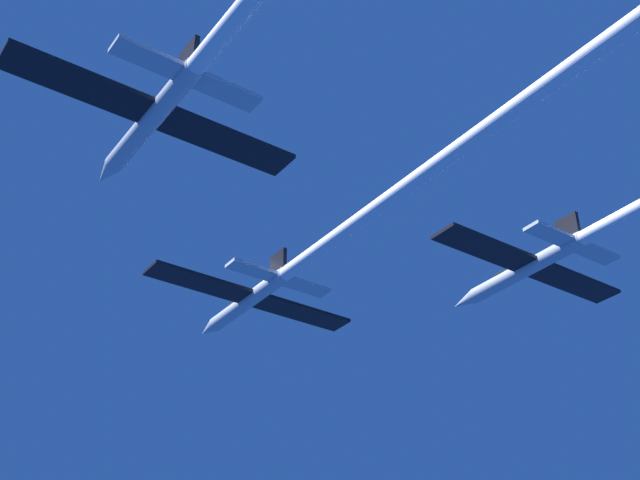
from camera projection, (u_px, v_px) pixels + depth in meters
jet_lead at (350, 227)px, 57.07m from camera, size 17.19×49.29×2.85m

